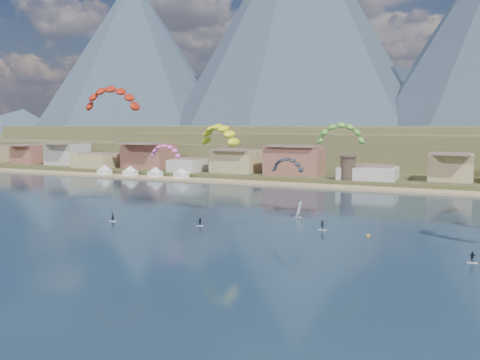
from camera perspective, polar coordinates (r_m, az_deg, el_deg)
The scene contains 15 objects.
ground at distance 82.45m, azimuth -9.22°, elevation -9.17°, with size 2400.00×2400.00×0.00m, color black.
beach at distance 179.10m, azimuth 9.70°, elevation -0.73°, with size 2200.00×12.00×0.90m.
land at distance 628.20m, azimuth 20.09°, elevation 3.91°, with size 2200.00×900.00×4.00m.
foothills at distance 299.80m, azimuth 19.97°, elevation 3.47°, with size 940.00×210.00×18.00m.
mountain_ridge at distance 901.05m, azimuth 20.74°, elevation 14.08°, with size 2060.00×480.00×400.00m.
town at distance 206.59m, azimuth 0.05°, elevation 2.44°, with size 400.00×24.00×12.00m.
watchtower at distance 185.08m, azimuth 11.85°, elevation 1.35°, with size 5.82×5.82×8.60m.
beach_tents at distance 210.82m, azimuth -10.79°, elevation 1.24°, with size 43.40×6.40×5.00m.
kitesurfer_red at distance 133.95m, azimuth -13.99°, elevation 9.15°, with size 18.19×19.24×33.83m.
kitesurfer_yellow at distance 122.24m, azimuth -2.28°, elevation 5.39°, with size 12.22×18.61×24.48m.
kitesurfer_green at distance 116.86m, azimuth 11.07°, elevation 5.40°, with size 11.80×15.99×23.86m.
distant_kite_pink at distance 138.49m, azimuth -8.28°, elevation 3.44°, with size 9.13×6.59×18.07m.
distant_kite_dark at distance 127.41m, azimuth 5.29°, elevation 1.99°, with size 8.29×5.60×15.46m.
windsurfer at distance 121.47m, azimuth 6.47°, elevation -3.55°, with size 2.37×2.33×3.75m.
buoy at distance 103.85m, azimuth 14.02°, elevation -5.99°, with size 0.66×0.66×0.66m.
Camera 1 is at (43.89, -66.28, 21.86)m, focal length 38.54 mm.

